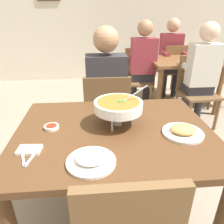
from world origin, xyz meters
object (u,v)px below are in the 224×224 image
(chair_bg_left, at_px, (138,75))
(chair_bg_middle, at_px, (172,68))
(appetizer_plate, at_px, (183,131))
(chair_bg_right, at_px, (195,87))
(patron_bg_right, at_px, (201,70))
(dining_table_far, at_px, (183,69))
(rice_plate, at_px, (91,160))
(sauce_dish, at_px, (52,127))
(diner_main, at_px, (106,89))
(dining_table_main, at_px, (114,145))
(chair_bg_corner, at_px, (223,76))
(chair_diner_main, at_px, (107,113))
(patron_bg_left, at_px, (143,61))
(curry_bowl, at_px, (118,106))
(patron_bg_middle, at_px, (171,54))

(chair_bg_left, relative_size, chair_bg_middle, 1.00)
(appetizer_plate, bearing_deg, chair_bg_right, 61.95)
(appetizer_plate, xyz_separation_m, chair_bg_middle, (0.85, 2.54, -0.27))
(patron_bg_right, bearing_deg, dining_table_far, 88.50)
(rice_plate, bearing_deg, sauce_dish, 124.78)
(rice_plate, distance_m, appetizer_plate, 0.58)
(diner_main, bearing_deg, appetizer_plate, -65.21)
(diner_main, xyz_separation_m, sauce_dish, (-0.39, -0.73, 0.02))
(dining_table_far, height_order, chair_bg_left, chair_bg_left)
(rice_plate, xyz_separation_m, appetizer_plate, (0.54, 0.22, 0.00))
(dining_table_main, xyz_separation_m, sauce_dish, (-0.39, 0.05, 0.12))
(dining_table_far, xyz_separation_m, chair_bg_left, (-0.66, 0.08, -0.11))
(chair_bg_corner, xyz_separation_m, patron_bg_right, (-0.64, -0.53, 0.24))
(chair_bg_left, distance_m, chair_bg_corner, 1.29)
(chair_diner_main, distance_m, appetizer_plate, 0.96)
(chair_bg_right, bearing_deg, dining_table_far, 88.28)
(dining_table_main, distance_m, rice_plate, 0.36)
(chair_bg_corner, bearing_deg, patron_bg_left, 176.16)
(sauce_dish, distance_m, patron_bg_left, 2.18)
(curry_bowl, bearing_deg, chair_bg_right, 49.42)
(dining_table_main, xyz_separation_m, chair_bg_corner, (1.86, 1.91, -0.14))
(chair_bg_left, distance_m, patron_bg_right, 0.96)
(dining_table_main, bearing_deg, curry_bowl, 63.61)
(patron_bg_right, bearing_deg, chair_bg_middle, 88.21)
(patron_bg_middle, relative_size, patron_bg_right, 1.00)
(sauce_dish, bearing_deg, chair_bg_left, 64.46)
(chair_bg_left, height_order, patron_bg_middle, patron_bg_middle)
(sauce_dish, xyz_separation_m, dining_table_far, (1.62, 1.92, -0.15))
(chair_diner_main, relative_size, rice_plate, 3.75)
(chair_bg_left, bearing_deg, patron_bg_right, -45.95)
(dining_table_main, xyz_separation_m, rice_plate, (-0.14, -0.30, 0.13))
(dining_table_far, height_order, patron_bg_left, patron_bg_left)
(chair_bg_corner, bearing_deg, appetizer_plate, -126.16)
(dining_table_far, relative_size, chair_bg_middle, 1.11)
(diner_main, distance_m, chair_bg_right, 1.41)
(curry_bowl, bearing_deg, chair_diner_main, 92.66)
(curry_bowl, height_order, dining_table_far, curry_bowl)
(sauce_dish, bearing_deg, patron_bg_middle, 56.72)
(chair_diner_main, height_order, sauce_dish, chair_diner_main)
(chair_bg_middle, height_order, chair_bg_right, same)
(chair_bg_middle, distance_m, patron_bg_right, 1.10)
(chair_diner_main, relative_size, curry_bowl, 2.71)
(sauce_dish, distance_m, patron_bg_right, 2.08)
(diner_main, height_order, sauce_dish, diner_main)
(dining_table_far, distance_m, chair_bg_right, 0.53)
(dining_table_main, xyz_separation_m, chair_bg_middle, (1.25, 2.46, -0.14))
(chair_bg_right, bearing_deg, chair_diner_main, -150.20)
(rice_plate, height_order, chair_bg_right, chair_bg_right)
(dining_table_main, bearing_deg, chair_bg_left, 74.44)
(diner_main, bearing_deg, patron_bg_left, 63.03)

